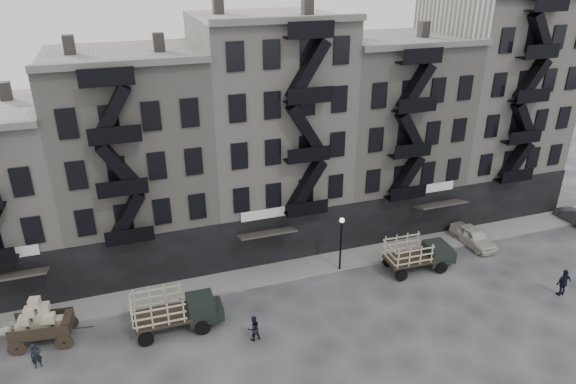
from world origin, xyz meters
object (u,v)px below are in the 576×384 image
object	(u,v)px
stake_truck_east	(419,252)
wagon	(38,319)
car_east	(473,236)
horse	(2,335)
stake_truck_west	(174,308)
pedestrian_mid	(254,328)
pedestrian_west	(36,356)
policeman	(564,283)

from	to	relation	value
stake_truck_east	wagon	bearing A→B (deg)	-179.35
stake_truck_east	car_east	xyz separation A→B (m)	(6.06, 1.65, -0.75)
horse	wagon	bearing A→B (deg)	-122.47
stake_truck_west	car_east	world-z (taller)	stake_truck_west
horse	pedestrian_mid	world-z (taller)	pedestrian_mid
horse	car_east	world-z (taller)	horse
car_east	pedestrian_mid	size ratio (longest dim) A/B	2.59
stake_truck_west	pedestrian_mid	world-z (taller)	stake_truck_west
stake_truck_east	pedestrian_west	bearing A→B (deg)	-174.68
wagon	car_east	size ratio (longest dim) A/B	0.90
car_east	wagon	bearing A→B (deg)	177.31
pedestrian_mid	policeman	distance (m)	20.82
wagon	horse	bearing A→B (deg)	174.71
stake_truck_west	pedestrian_mid	xyz separation A→B (m)	(4.21, -2.47, -0.71)
wagon	pedestrian_mid	size ratio (longest dim) A/B	2.33
pedestrian_west	policeman	distance (m)	32.83
horse	policeman	size ratio (longest dim) A/B	0.88
horse	stake_truck_east	distance (m)	27.17
pedestrian_mid	pedestrian_west	bearing A→B (deg)	-17.61
horse	pedestrian_mid	bearing A→B (deg)	-126.72
pedestrian_west	policeman	world-z (taller)	policeman
horse	pedestrian_west	size ratio (longest dim) A/B	1.12
horse	policeman	distance (m)	35.27
stake_truck_west	pedestrian_west	size ratio (longest dim) A/B	3.42
horse	car_east	distance (m)	33.21
horse	car_east	xyz separation A→B (m)	(33.20, 0.77, -0.02)
stake_truck_east	policeman	bearing A→B (deg)	-36.51
stake_truck_west	pedestrian_west	distance (m)	7.75
stake_truck_west	car_east	bearing A→B (deg)	7.24
policeman	pedestrian_west	bearing A→B (deg)	-8.23
car_east	pedestrian_mid	world-z (taller)	pedestrian_mid
stake_truck_east	pedestrian_west	distance (m)	25.15
horse	pedestrian_west	bearing A→B (deg)	-160.67
wagon	stake_truck_west	xyz separation A→B (m)	(7.58, -1.30, -0.20)
horse	pedestrian_west	world-z (taller)	pedestrian_west
wagon	pedestrian_mid	distance (m)	12.41
stake_truck_west	stake_truck_east	xyz separation A→B (m)	(17.41, 0.91, -0.05)
pedestrian_mid	policeman	bearing A→B (deg)	163.81
car_east	pedestrian_mid	distance (m)	19.90
stake_truck_east	pedestrian_west	size ratio (longest dim) A/B	3.32
stake_truck_west	pedestrian_west	world-z (taller)	stake_truck_west
stake_truck_east	car_east	distance (m)	6.33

